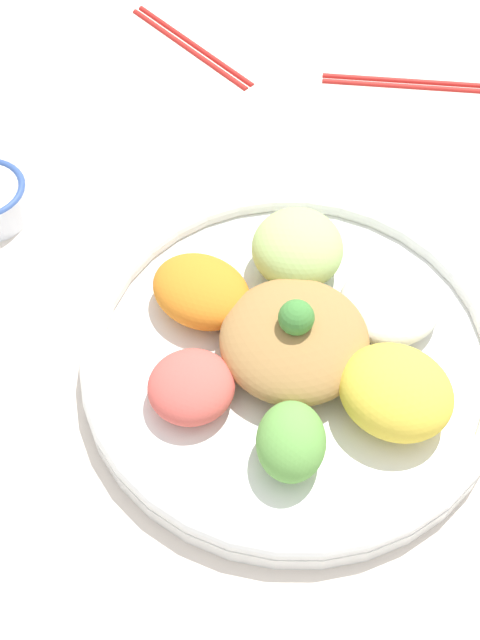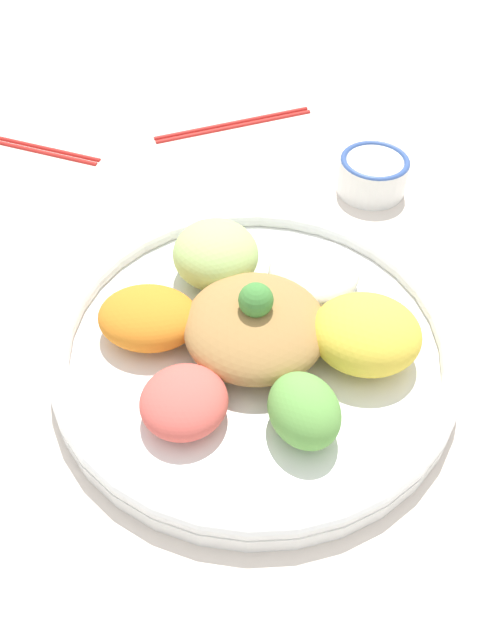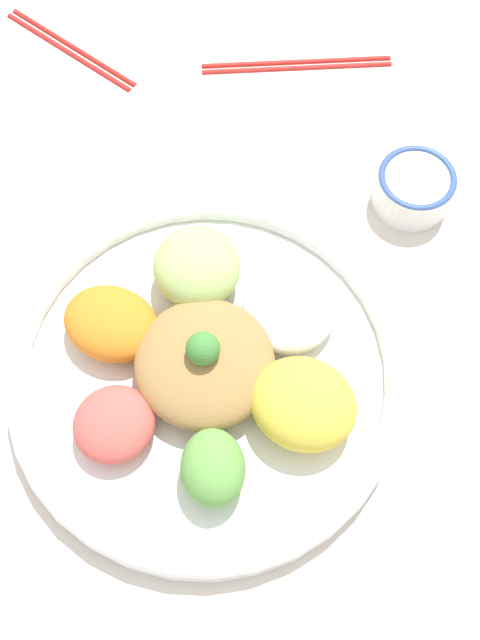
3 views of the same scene
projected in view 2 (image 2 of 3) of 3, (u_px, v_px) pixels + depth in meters
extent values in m
plane|color=silver|center=(270.00, 382.00, 0.60)|extent=(2.40, 2.40, 0.00)
cylinder|color=white|center=(254.00, 350.00, 0.62)|extent=(0.40, 0.40, 0.02)
torus|color=white|center=(255.00, 341.00, 0.60)|extent=(0.40, 0.40, 0.02)
ellipsoid|color=#6BAD4C|center=(304.00, 410.00, 0.52)|extent=(0.09, 0.09, 0.05)
ellipsoid|color=yellow|center=(366.00, 334.00, 0.58)|extent=(0.11, 0.10, 0.06)
ellipsoid|color=white|center=(314.00, 272.00, 0.65)|extent=(0.13, 0.13, 0.04)
ellipsoid|color=#B7DB7A|center=(216.00, 254.00, 0.65)|extent=(0.13, 0.13, 0.06)
ellipsoid|color=orange|center=(149.00, 318.00, 0.60)|extent=(0.11, 0.09, 0.05)
ellipsoid|color=#E55B51|center=(184.00, 402.00, 0.54)|extent=(0.10, 0.10, 0.04)
ellipsoid|color=#AD7F47|center=(255.00, 326.00, 0.59)|extent=(0.14, 0.14, 0.05)
sphere|color=#478E3D|center=(256.00, 300.00, 0.56)|extent=(0.03, 0.03, 0.03)
cylinder|color=white|center=(372.00, 176.00, 0.79)|extent=(0.09, 0.09, 0.04)
torus|color=#38569E|center=(375.00, 161.00, 0.77)|extent=(0.09, 0.09, 0.01)
cylinder|color=white|center=(375.00, 163.00, 0.78)|extent=(0.07, 0.07, 0.00)
cylinder|color=red|center=(235.00, 125.00, 0.91)|extent=(0.20, 0.14, 0.01)
cylinder|color=red|center=(233.00, 122.00, 0.91)|extent=(0.20, 0.14, 0.01)
cylinder|color=red|center=(34.00, 144.00, 0.87)|extent=(0.21, 0.03, 0.01)
cylinder|color=red|center=(30.00, 148.00, 0.87)|extent=(0.21, 0.03, 0.01)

